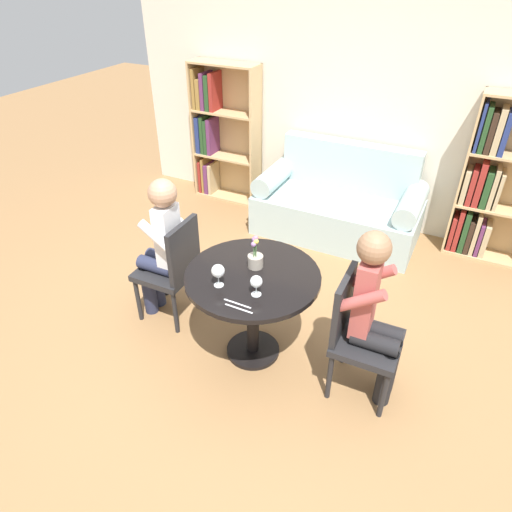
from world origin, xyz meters
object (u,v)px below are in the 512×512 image
couch (338,207)px  person_right (375,316)px  chair_right (358,331)px  wine_glass_right (256,282)px  bookshelf_left (219,132)px  chair_left (173,266)px  person_left (161,246)px  bookshelf_right (493,186)px  wine_glass_left (218,272)px  flower_vase (255,257)px

couch → person_right: person_right is taller
couch → person_right: (0.84, -1.95, 0.35)m
chair_right → wine_glass_right: 0.74m
bookshelf_left → chair_right: 3.23m
chair_left → wine_glass_right: bearing=71.1°
bookshelf_left → person_left: 2.28m
bookshelf_left → bookshelf_right: (2.95, -0.00, -0.07)m
bookshelf_right → wine_glass_left: bearing=-121.7°
wine_glass_right → flower_vase: size_ratio=0.58×
wine_glass_right → bookshelf_left: bearing=125.0°
chair_left → person_right: size_ratio=0.72×
couch → wine_glass_right: (0.12, -2.16, 0.51)m
couch → wine_glass_left: size_ratio=10.39×
bookshelf_left → wine_glass_right: bookshelf_left is taller
chair_right → person_right: bearing=-89.2°
couch → person_left: (-0.84, -1.88, 0.35)m
flower_vase → chair_right: bearing=-4.5°
bookshelf_left → wine_glass_left: 2.84m
bookshelf_right → flower_vase: (-1.39, -2.15, 0.08)m
bookshelf_right → chair_left: bookshelf_right is taller
chair_right → flower_vase: flower_vase is taller
bookshelf_right → person_right: 2.27m
person_left → wine_glass_right: bearing=72.8°
couch → person_left: size_ratio=1.35×
person_left → flower_vase: (0.81, -0.00, 0.14)m
chair_left → chair_right: 1.50m
wine_glass_left → flower_vase: 0.32m
chair_right → person_right: person_right is taller
wine_glass_right → flower_vase: (-0.14, 0.27, -0.02)m
chair_right → wine_glass_left: 0.98m
bookshelf_left → person_right: (2.42, -2.21, -0.13)m
chair_left → person_right: 1.60m
couch → bookshelf_left: size_ratio=1.06×
chair_left → person_right: bearing=86.6°
couch → chair_right: couch is taller
couch → wine_glass_left: couch is taller
bookshelf_right → chair_left: size_ratio=1.74×
bookshelf_left → wine_glass_right: (1.70, -2.43, 0.03)m
bookshelf_right → person_right: bookshelf_right is taller
bookshelf_left → flower_vase: (1.55, -2.16, 0.01)m
person_left → flower_vase: size_ratio=4.99×
wine_glass_left → flower_vase: flower_vase is taller
chair_left → wine_glass_right: 0.97m
person_right → wine_glass_right: 0.77m
couch → person_left: 2.09m
flower_vase → bookshelf_left: bearing=125.8°
bookshelf_right → flower_vase: bookshelf_right is taller
bookshelf_left → chair_left: 2.32m
chair_left → bookshelf_right: bearing=134.3°
bookshelf_right → wine_glass_left: size_ratio=9.80×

